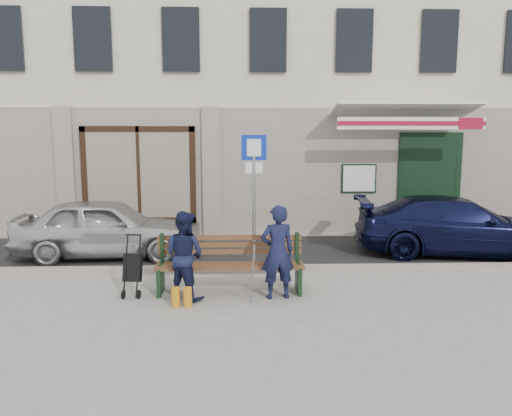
{
  "coord_description": "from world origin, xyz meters",
  "views": [
    {
      "loc": [
        -0.73,
        -7.56,
        2.58
      ],
      "look_at": [
        -0.41,
        1.6,
        1.2
      ],
      "focal_mm": 35.0,
      "sensor_mm": 36.0,
      "label": 1
    }
  ],
  "objects_px": {
    "car_navy": "(456,226)",
    "stroller": "(133,269)",
    "parking_sign": "(254,180)",
    "woman": "(184,255)",
    "car_silver": "(106,228)",
    "bench": "(227,265)",
    "man": "(277,252)"
  },
  "relations": [
    {
      "from": "car_navy",
      "to": "stroller",
      "type": "relative_size",
      "value": 4.39
    },
    {
      "from": "stroller",
      "to": "parking_sign",
      "type": "bearing_deg",
      "value": 46.05
    },
    {
      "from": "car_navy",
      "to": "woman",
      "type": "bearing_deg",
      "value": 124.23
    },
    {
      "from": "car_silver",
      "to": "woman",
      "type": "relative_size",
      "value": 2.64
    },
    {
      "from": "stroller",
      "to": "bench",
      "type": "bearing_deg",
      "value": 10.38
    },
    {
      "from": "car_silver",
      "to": "parking_sign",
      "type": "xyz_separation_m",
      "value": [
        3.07,
        -0.95,
        1.07
      ]
    },
    {
      "from": "car_silver",
      "to": "bench",
      "type": "height_order",
      "value": "car_silver"
    },
    {
      "from": "man",
      "to": "stroller",
      "type": "distance_m",
      "value": 2.33
    },
    {
      "from": "car_navy",
      "to": "stroller",
      "type": "distance_m",
      "value": 6.84
    },
    {
      "from": "car_navy",
      "to": "parking_sign",
      "type": "distance_m",
      "value": 4.59
    },
    {
      "from": "bench",
      "to": "stroller",
      "type": "height_order",
      "value": "bench"
    },
    {
      "from": "woman",
      "to": "car_navy",
      "type": "bearing_deg",
      "value": -121.61
    },
    {
      "from": "bench",
      "to": "woman",
      "type": "xyz_separation_m",
      "value": [
        -0.65,
        -0.26,
        0.24
      ]
    },
    {
      "from": "car_navy",
      "to": "man",
      "type": "distance_m",
      "value": 4.91
    },
    {
      "from": "parking_sign",
      "to": "stroller",
      "type": "relative_size",
      "value": 2.62
    },
    {
      "from": "man",
      "to": "stroller",
      "type": "xyz_separation_m",
      "value": [
        -2.3,
        0.22,
        -0.31
      ]
    },
    {
      "from": "man",
      "to": "stroller",
      "type": "height_order",
      "value": "man"
    },
    {
      "from": "car_silver",
      "to": "woman",
      "type": "xyz_separation_m",
      "value": [
        1.93,
        -2.72,
        0.07
      ]
    },
    {
      "from": "man",
      "to": "stroller",
      "type": "relative_size",
      "value": 1.53
    },
    {
      "from": "car_silver",
      "to": "stroller",
      "type": "bearing_deg",
      "value": -159.74
    },
    {
      "from": "parking_sign",
      "to": "car_silver",
      "type": "bearing_deg",
      "value": 169.06
    },
    {
      "from": "car_navy",
      "to": "man",
      "type": "height_order",
      "value": "man"
    },
    {
      "from": "car_navy",
      "to": "stroller",
      "type": "height_order",
      "value": "car_navy"
    },
    {
      "from": "parking_sign",
      "to": "stroller",
      "type": "height_order",
      "value": "parking_sign"
    },
    {
      "from": "car_navy",
      "to": "parking_sign",
      "type": "xyz_separation_m",
      "value": [
        -4.36,
        -0.96,
        1.08
      ]
    },
    {
      "from": "car_silver",
      "to": "car_navy",
      "type": "height_order",
      "value": "car_silver"
    },
    {
      "from": "car_navy",
      "to": "man",
      "type": "bearing_deg",
      "value": 132.1
    },
    {
      "from": "man",
      "to": "woman",
      "type": "distance_m",
      "value": 1.45
    },
    {
      "from": "parking_sign",
      "to": "woman",
      "type": "height_order",
      "value": "parking_sign"
    },
    {
      "from": "stroller",
      "to": "car_navy",
      "type": "bearing_deg",
      "value": 29.34
    },
    {
      "from": "parking_sign",
      "to": "bench",
      "type": "distance_m",
      "value": 2.01
    },
    {
      "from": "car_silver",
      "to": "parking_sign",
      "type": "distance_m",
      "value": 3.38
    }
  ]
}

